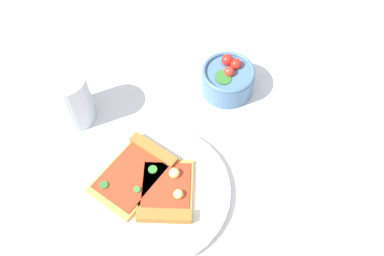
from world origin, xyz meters
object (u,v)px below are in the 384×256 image
object	(u,v)px
pizza_slice_near	(136,171)
paper_napkin	(312,155)
pizza_slice_far	(166,195)
soda_glass	(71,100)
salad_bowl	(228,79)
plate	(155,194)

from	to	relation	value
pizza_slice_near	paper_napkin	size ratio (longest dim) A/B	1.09
pizza_slice_near	pizza_slice_far	distance (m)	0.07
pizza_slice_near	soda_glass	world-z (taller)	soda_glass
pizza_slice_far	salad_bowl	size ratio (longest dim) A/B	1.08
plate	paper_napkin	xyz separation A→B (m)	(-0.09, 0.28, -0.01)
paper_napkin	plate	bearing A→B (deg)	-72.43
pizza_slice_near	soda_glass	bearing A→B (deg)	-133.88
soda_glass	paper_napkin	xyz separation A→B (m)	(0.07, 0.45, -0.05)
soda_glass	paper_napkin	bearing A→B (deg)	80.49
pizza_slice_near	pizza_slice_far	bearing A→B (deg)	50.29
pizza_slice_far	paper_napkin	world-z (taller)	pizza_slice_far
pizza_slice_far	soda_glass	distance (m)	0.26
plate	paper_napkin	world-z (taller)	plate
pizza_slice_far	paper_napkin	bearing A→B (deg)	110.57
salad_bowl	pizza_slice_far	bearing A→B (deg)	-23.08
plate	pizza_slice_near	bearing A→B (deg)	-137.72
pizza_slice_near	salad_bowl	bearing A→B (deg)	141.59
plate	pizza_slice_far	bearing A→B (deg)	68.05
salad_bowl	soda_glass	world-z (taller)	soda_glass
plate	paper_napkin	distance (m)	0.29
paper_napkin	pizza_slice_near	bearing A→B (deg)	-80.63
pizza_slice_near	salad_bowl	world-z (taller)	salad_bowl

